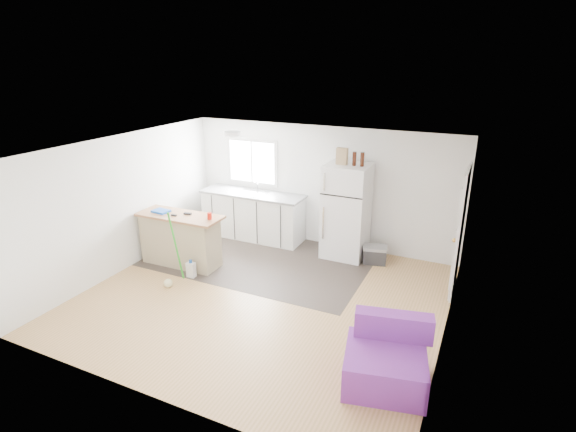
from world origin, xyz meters
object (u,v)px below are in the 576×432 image
object	(u,v)px
mop	(170,274)
red_cup	(210,216)
blue_tray	(161,211)
bottle_right	(362,159)
refrigerator	(346,211)
cleaner_jug	(191,270)
kitchen_cabinets	(253,215)
cooler	(375,254)
bottle_left	(354,159)
cardboard_box	(342,156)
purple_seat	(386,361)
peninsula	(181,239)

from	to	relation	value
mop	red_cup	bearing A→B (deg)	59.80
red_cup	blue_tray	distance (m)	1.02
blue_tray	bottle_right	size ratio (longest dim) A/B	1.20
refrigerator	cleaner_jug	distance (m)	3.03
kitchen_cabinets	cooler	bearing A→B (deg)	-3.40
bottle_left	cleaner_jug	bearing A→B (deg)	-138.96
mop	cardboard_box	distance (m)	3.62
refrigerator	mop	distance (m)	3.38
bottle_right	mop	bearing A→B (deg)	-136.09
kitchen_cabinets	cardboard_box	size ratio (longest dim) A/B	7.34
purple_seat	red_cup	distance (m)	3.95
peninsula	blue_tray	size ratio (longest dim) A/B	5.28
cooler	kitchen_cabinets	bearing A→B (deg)	163.07
mop	cooler	bearing A→B (deg)	27.33
cooler	purple_seat	size ratio (longest dim) A/B	0.45
refrigerator	blue_tray	world-z (taller)	refrigerator
bottle_left	kitchen_cabinets	bearing A→B (deg)	177.11
cardboard_box	mop	bearing A→B (deg)	-131.63
refrigerator	bottle_left	bearing A→B (deg)	-26.06
refrigerator	kitchen_cabinets	bearing A→B (deg)	178.85
kitchen_cabinets	purple_seat	xyz separation A→B (m)	(3.61, -3.27, -0.22)
red_cup	bottle_right	size ratio (longest dim) A/B	0.48
kitchen_cabinets	peninsula	world-z (taller)	kitchen_cabinets
red_cup	mop	bearing A→B (deg)	-108.16
cardboard_box	bottle_left	distance (m)	0.23
cooler	blue_tray	world-z (taller)	blue_tray
kitchen_cabinets	bottle_left	distance (m)	2.59
kitchen_cabinets	blue_tray	world-z (taller)	kitchen_cabinets
cleaner_jug	cardboard_box	size ratio (longest dim) A/B	1.08
bottle_left	cardboard_box	bearing A→B (deg)	178.91
cleaner_jug	mop	world-z (taller)	mop
peninsula	mop	size ratio (longest dim) A/B	1.16
mop	blue_tray	world-z (taller)	mop
cleaner_jug	peninsula	bearing A→B (deg)	139.98
purple_seat	red_cup	xyz separation A→B (m)	(-3.53, 1.61, 0.75)
red_cup	bottle_right	xyz separation A→B (m)	(2.22, 1.57, 0.89)
peninsula	red_cup	xyz separation A→B (m)	(0.65, 0.03, 0.54)
bottle_left	bottle_right	distance (m)	0.14
kitchen_cabinets	mop	bearing A→B (deg)	-94.44
refrigerator	red_cup	bearing A→B (deg)	-140.32
mop	refrigerator	bearing A→B (deg)	35.51
purple_seat	bottle_right	size ratio (longest dim) A/B	4.37
cooler	red_cup	bearing A→B (deg)	-163.31
mop	bottle_right	bearing A→B (deg)	31.87
mop	bottle_right	distance (m)	3.85
refrigerator	bottle_left	world-z (taller)	bottle_left
peninsula	bottle_right	distance (m)	3.59
kitchen_cabinets	purple_seat	distance (m)	4.88
red_cup	bottle_left	size ratio (longest dim) A/B	0.48
cardboard_box	bottle_left	world-z (taller)	cardboard_box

